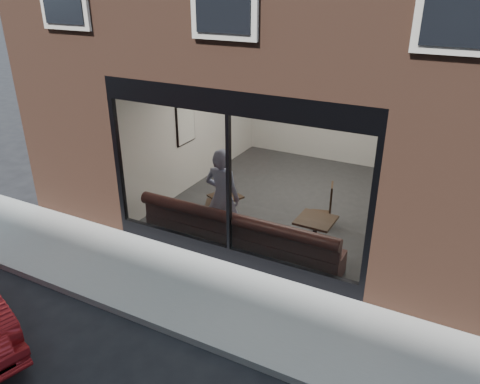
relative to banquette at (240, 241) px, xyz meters
The scene contains 21 objects.
ground 2.46m from the banquette, 90.00° to the right, with size 120.00×120.00×0.00m, color black.
sidewalk_near 1.47m from the banquette, 90.00° to the right, with size 40.00×2.00×0.01m, color gray.
kerb_near 2.51m from the banquette, 90.00° to the right, with size 40.00×0.10×0.12m, color gray.
host_building_pier_left 6.84m from the banquette, 124.05° to the left, with size 2.50×12.00×3.20m, color brown.
host_building_backfill 8.66m from the banquette, 90.00° to the left, with size 5.00×6.00×3.20m, color brown.
cafe_floor 2.56m from the banquette, 90.00° to the left, with size 6.00×6.00×0.00m, color #2D2D30.
cafe_ceiling 3.91m from the banquette, 90.00° to the left, with size 6.00×6.00×0.00m, color white.
cafe_wall_back 5.71m from the banquette, 90.00° to the left, with size 5.00×5.00×0.00m, color silver.
cafe_wall_left 3.82m from the banquette, 134.32° to the left, with size 6.00×6.00×0.00m, color silver.
cafe_wall_right 3.82m from the banquette, 45.68° to the left, with size 6.00×6.00×0.00m, color silver.
storefront_kick 0.41m from the banquette, 90.00° to the right, with size 5.00×0.10×0.30m, color black.
storefront_header 2.80m from the banquette, 90.00° to the right, with size 5.00×0.10×0.40m, color black.
storefront_mullion 1.38m from the banquette, 90.00° to the right, with size 0.06×0.10×2.50m, color black.
storefront_glass 1.39m from the banquette, 90.00° to the right, with size 4.80×4.80×0.00m, color white.
banquette is the anchor object (origin of this frame).
person 0.90m from the banquette, 159.67° to the left, with size 0.71×0.47×1.95m, color #98A2CC.
cafe_table_left 1.08m from the banquette, 135.36° to the left, with size 0.55×0.55×0.04m, color black.
cafe_table_right 1.50m from the banquette, 23.02° to the left, with size 0.67×0.67×0.04m, color black.
cafe_chair_left 1.68m from the banquette, 136.16° to the left, with size 0.44×0.44×0.04m, color black.
cafe_chair_right 2.01m from the banquette, 59.67° to the left, with size 0.40×0.40×0.04m, color black.
wall_poster 3.46m from the banquette, 141.30° to the left, with size 0.02×0.67×0.89m, color white.
Camera 1 is at (3.59, -4.36, 4.81)m, focal length 35.00 mm.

